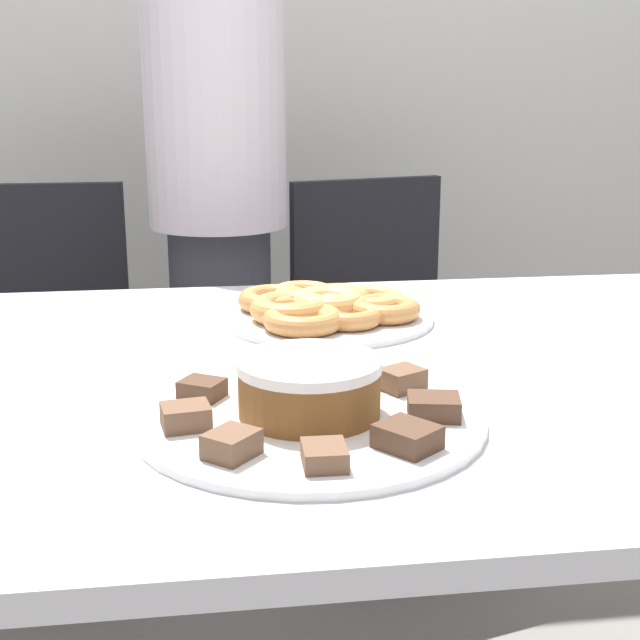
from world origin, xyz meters
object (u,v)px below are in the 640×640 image
at_px(office_chair_left, 42,392).
at_px(frosted_cake, 309,387).
at_px(plate_donuts, 327,317).
at_px(office_chair_right, 390,377).
at_px(plate_cake, 309,418).
at_px(person_standing, 218,195).

distance_m(office_chair_left, frosted_cake, 1.25).
xyz_separation_m(office_chair_left, plate_donuts, (0.57, -0.65, 0.33)).
distance_m(office_chair_right, plate_cake, 1.18).
height_order(plate_cake, frosted_cake, frosted_cake).
relative_size(office_chair_left, office_chair_right, 1.00).
bearing_deg(office_chair_left, plate_cake, -65.80).
relative_size(person_standing, plate_cake, 4.11).
distance_m(person_standing, office_chair_left, 0.61).
bearing_deg(office_chair_right, plate_donuts, -125.53).
bearing_deg(office_chair_right, plate_cake, -121.63).
distance_m(plate_cake, plate_donuts, 0.44).
bearing_deg(plate_cake, plate_donuts, 79.08).
relative_size(office_chair_left, plate_donuts, 2.60).
distance_m(office_chair_right, frosted_cake, 1.19).
bearing_deg(frosted_cake, person_standing, 93.70).
height_order(person_standing, office_chair_right, person_standing).
bearing_deg(frosted_cake, plate_donuts, 79.08).
relative_size(office_chair_left, plate_cake, 2.23).
bearing_deg(office_chair_right, frosted_cake, -121.63).
height_order(office_chair_right, frosted_cake, office_chair_right).
height_order(office_chair_right, plate_donuts, office_chair_right).
xyz_separation_m(person_standing, plate_cake, (0.07, -1.08, -0.12)).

